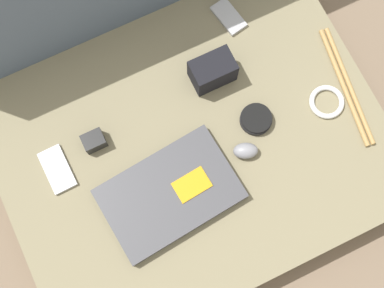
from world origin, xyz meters
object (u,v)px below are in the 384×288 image
computer_mouse (246,151)px  speaker_puck (256,119)px  phone_silver (57,169)px  charger_brick (94,141)px  phone_black (229,17)px  camera_pouch (213,71)px  laptop (170,194)px

computer_mouse → speaker_puck: computer_mouse is taller
phone_silver → charger_brick: charger_brick is taller
speaker_puck → phone_silver: bearing=168.8°
phone_black → camera_pouch: bearing=-141.3°
speaker_puck → camera_pouch: 0.17m
speaker_puck → phone_black: speaker_puck is taller
phone_black → charger_brick: size_ratio=1.97×
computer_mouse → phone_silver: (-0.46, 0.17, -0.01)m
laptop → phone_black: size_ratio=3.20×
phone_silver → camera_pouch: camera_pouch is taller
phone_black → speaker_puck: bearing=-113.3°
computer_mouse → camera_pouch: size_ratio=0.67×
laptop → speaker_puck: laptop is taller
phone_silver → camera_pouch: bearing=5.4°
phone_black → camera_pouch: camera_pouch is taller
laptop → camera_pouch: 0.34m
speaker_puck → phone_black: bearing=77.1°
laptop → phone_silver: (-0.24, 0.19, -0.01)m
phone_silver → camera_pouch: (0.48, 0.06, 0.04)m
charger_brick → phone_black: bearing=19.6°
phone_black → charger_brick: (-0.48, -0.17, 0.02)m
camera_pouch → charger_brick: 0.36m
laptop → speaker_puck: bearing=10.4°
laptop → charger_brick: charger_brick is taller
computer_mouse → phone_black: computer_mouse is taller
speaker_puck → camera_pouch: bearing=107.3°
camera_pouch → phone_black: bearing=49.1°
speaker_puck → charger_brick: bearing=162.6°
computer_mouse → speaker_puck: size_ratio=0.89×
computer_mouse → phone_silver: computer_mouse is taller
computer_mouse → charger_brick: (-0.35, 0.20, 0.00)m
phone_silver → camera_pouch: 0.48m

